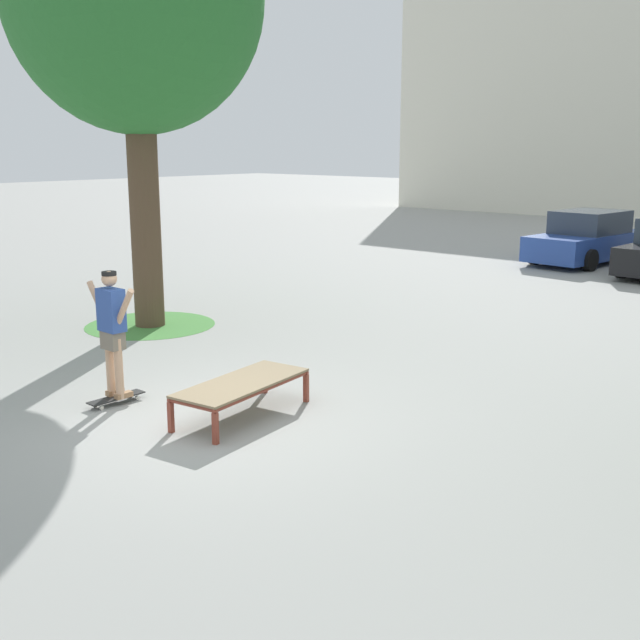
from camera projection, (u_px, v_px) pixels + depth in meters
The scene contains 6 objects.
ground_plane at pixel (202, 424), 9.74m from camera, with size 120.00×120.00×0.00m, color #999993.
skate_box at pixel (242, 385), 9.93m from camera, with size 1.01×1.98×0.46m.
skateboard at pixel (116, 398), 10.48m from camera, with size 0.21×0.80×0.09m.
skater at pixel (112, 325), 10.27m from camera, with size 1.00×0.28×1.69m.
grass_patch_near_left at pixel (150, 325), 15.04m from camera, with size 2.45×2.45×0.01m, color #47893D.
car_blue at pixel (587, 239), 22.77m from camera, with size 2.25×4.36×1.50m.
Camera 1 is at (7.16, -5.99, 3.39)m, focal length 44.25 mm.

